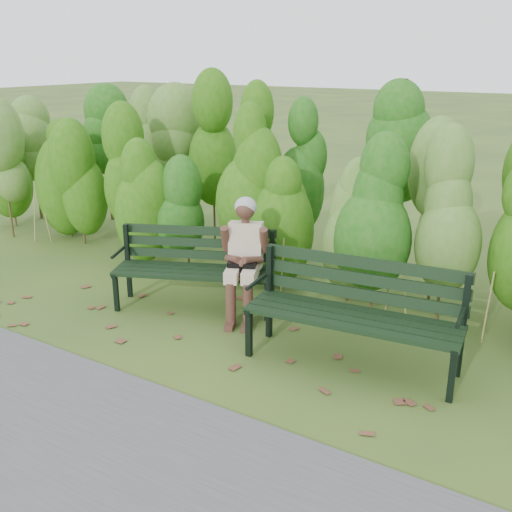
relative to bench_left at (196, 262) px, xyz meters
The scene contains 7 objects.
ground 1.12m from the bench_left, 32.33° to the right, with size 80.00×80.00×0.00m, color #334B21.
footpath 2.91m from the bench_left, 72.73° to the right, with size 60.00×2.50×0.01m, color #474749.
hedge_band 1.75m from the bench_left, 57.22° to the left, with size 11.04×1.67×2.42m.
leaf_litter 1.06m from the bench_left, 41.93° to the right, with size 5.92×2.04×0.01m.
bench_left is the anchor object (origin of this frame).
bench_right 1.91m from the bench_left, ahead, with size 1.84×0.78×0.89m.
seated_woman 0.59m from the bench_left, ahead, with size 0.57×0.75×1.20m.
Camera 1 is at (2.77, -4.10, 2.53)m, focal length 42.00 mm.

